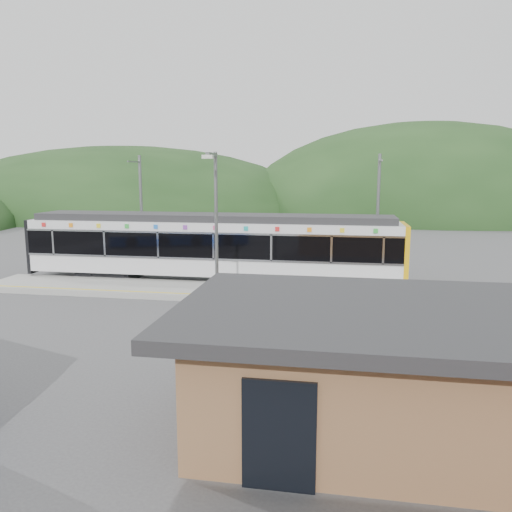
# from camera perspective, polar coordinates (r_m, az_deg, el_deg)

# --- Properties ---
(ground) EXTENTS (120.00, 120.00, 0.00)m
(ground) POSITION_cam_1_polar(r_m,az_deg,el_deg) (21.55, -4.13, -6.57)
(ground) COLOR #4C4C4F
(ground) RESTS_ON ground
(hills) EXTENTS (146.00, 149.00, 26.00)m
(hills) POSITION_cam_1_polar(r_m,az_deg,el_deg) (26.09, 12.11, -3.92)
(hills) COLOR #1E3D19
(hills) RESTS_ON ground
(platform) EXTENTS (26.00, 3.20, 0.30)m
(platform) POSITION_cam_1_polar(r_m,az_deg,el_deg) (24.62, -2.28, -4.16)
(platform) COLOR #9E9E99
(platform) RESTS_ON ground
(yellow_line) EXTENTS (26.00, 0.10, 0.01)m
(yellow_line) POSITION_cam_1_polar(r_m,az_deg,el_deg) (23.35, -2.96, -4.52)
(yellow_line) COLOR yellow
(yellow_line) RESTS_ON platform
(train) EXTENTS (20.44, 3.01, 3.74)m
(train) POSITION_cam_1_polar(r_m,az_deg,el_deg) (27.28, -5.06, 1.25)
(train) COLOR black
(train) RESTS_ON ground
(catenary_mast_west) EXTENTS (0.18, 1.80, 7.00)m
(catenary_mast_west) POSITION_cam_1_polar(r_m,az_deg,el_deg) (31.17, -12.99, 4.99)
(catenary_mast_west) COLOR slate
(catenary_mast_west) RESTS_ON ground
(catenary_mast_east) EXTENTS (0.18, 1.80, 7.00)m
(catenary_mast_east) POSITION_cam_1_polar(r_m,az_deg,el_deg) (28.81, 13.73, 4.62)
(catenary_mast_east) COLOR slate
(catenary_mast_east) RESTS_ON ground
(station_shelter) EXTENTS (9.20, 6.20, 3.00)m
(station_shelter) POSITION_cam_1_polar(r_m,az_deg,el_deg) (11.96, 14.00, -12.34)
(station_shelter) COLOR brown
(station_shelter) RESTS_ON ground
(lamp_post) EXTENTS (0.35, 1.15, 6.66)m
(lamp_post) POSITION_cam_1_polar(r_m,az_deg,el_deg) (17.33, -4.66, 2.85)
(lamp_post) COLOR slate
(lamp_post) RESTS_ON ground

